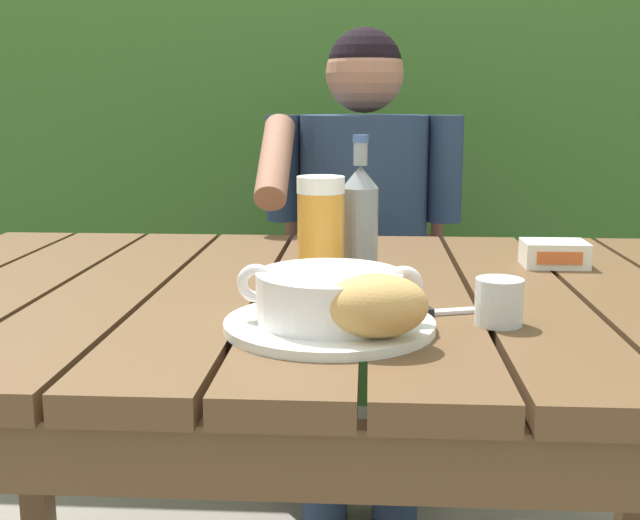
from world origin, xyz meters
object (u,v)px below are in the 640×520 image
(chair_near_diner, at_px, (363,301))
(beer_bottle, at_px, (360,222))
(water_glass_small, at_px, (499,302))
(soup_bowl, at_px, (329,295))
(beer_glass, at_px, (321,233))
(table_knife, at_px, (430,312))
(person_eating, at_px, (362,229))
(bread_roll, at_px, (377,305))
(butter_tub, at_px, (554,254))
(serving_plate, at_px, (329,325))

(chair_near_diner, xyz_separation_m, beer_bottle, (-0.00, -0.89, 0.36))
(beer_bottle, relative_size, water_glass_small, 3.76)
(soup_bowl, bearing_deg, beer_glass, 96.40)
(chair_near_diner, relative_size, table_knife, 6.20)
(table_knife, bearing_deg, person_eating, 96.53)
(chair_near_diner, bearing_deg, bread_roll, -88.90)
(table_knife, bearing_deg, bread_roll, -117.03)
(chair_near_diner, relative_size, butter_tub, 8.57)
(soup_bowl, bearing_deg, person_eating, 88.08)
(table_knife, bearing_deg, beer_glass, 138.63)
(bread_roll, xyz_separation_m, water_glass_small, (0.16, 0.10, -0.02))
(chair_near_diner, bearing_deg, soup_bowl, -91.74)
(serving_plate, bearing_deg, person_eating, 88.08)
(chair_near_diner, height_order, beer_glass, chair_near_diner)
(water_glass_small, bearing_deg, table_knife, 153.39)
(water_glass_small, height_order, table_knife, water_glass_small)
(chair_near_diner, xyz_separation_m, person_eating, (-0.00, -0.20, 0.24))
(chair_near_diner, distance_m, beer_glass, 1.01)
(soup_bowl, height_order, bread_roll, bread_roll)
(soup_bowl, bearing_deg, bread_roll, -49.40)
(table_knife, bearing_deg, serving_plate, -149.87)
(chair_near_diner, distance_m, soup_bowl, 1.20)
(beer_bottle, height_order, table_knife, beer_bottle)
(butter_tub, bearing_deg, beer_bottle, -156.69)
(serving_plate, height_order, bread_roll, bread_roll)
(chair_near_diner, distance_m, person_eating, 0.31)
(person_eating, height_order, butter_tub, person_eating)
(bread_roll, height_order, beer_bottle, beer_bottle)
(beer_glass, distance_m, butter_tub, 0.45)
(person_eating, xyz_separation_m, butter_tub, (0.34, -0.54, 0.04))
(serving_plate, xyz_separation_m, beer_bottle, (0.03, 0.27, 0.09))
(soup_bowl, height_order, table_knife, soup_bowl)
(person_eating, bearing_deg, chair_near_diner, 89.14)
(beer_glass, bearing_deg, soup_bowl, -83.60)
(beer_glass, distance_m, water_glass_small, 0.31)
(beer_glass, relative_size, beer_bottle, 0.75)
(water_glass_small, xyz_separation_m, butter_tub, (0.16, 0.39, -0.01))
(serving_plate, relative_size, water_glass_small, 4.32)
(beer_glass, bearing_deg, water_glass_small, -36.79)
(bread_roll, bearing_deg, soup_bowl, 130.60)
(bread_roll, bearing_deg, beer_glass, 106.26)
(chair_near_diner, bearing_deg, water_glass_small, -80.77)
(person_eating, relative_size, soup_bowl, 5.01)
(chair_near_diner, height_order, serving_plate, chair_near_diner)
(soup_bowl, bearing_deg, chair_near_diner, 88.26)
(beer_glass, bearing_deg, chair_near_diner, 86.40)
(beer_bottle, bearing_deg, bread_roll, -85.95)
(beer_bottle, height_order, butter_tub, beer_bottle)
(beer_glass, bearing_deg, table_knife, -41.37)
(bread_roll, bearing_deg, person_eating, 91.48)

